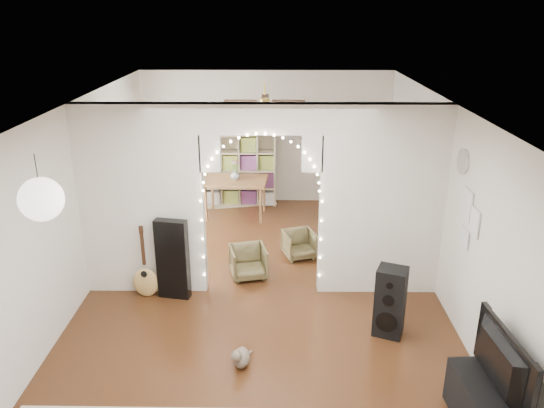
{
  "coord_description": "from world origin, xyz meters",
  "views": [
    {
      "loc": [
        0.21,
        -6.83,
        3.87
      ],
      "look_at": [
        0.14,
        0.3,
        1.2
      ],
      "focal_mm": 35.0,
      "sensor_mm": 36.0,
      "label": 1
    }
  ],
  "objects_px": {
    "acoustic_guitar": "(145,271)",
    "dining_chair_left": "(248,262)",
    "floor_speaker": "(390,302)",
    "dining_chair_right": "(299,244)",
    "bookcase": "(240,169)",
    "dining_table": "(235,183)"
  },
  "relations": [
    {
      "from": "bookcase",
      "to": "dining_chair_left",
      "type": "height_order",
      "value": "bookcase"
    },
    {
      "from": "bookcase",
      "to": "dining_chair_left",
      "type": "bearing_deg",
      "value": -95.86
    },
    {
      "from": "dining_table",
      "to": "bookcase",
      "type": "bearing_deg",
      "value": 91.15
    },
    {
      "from": "floor_speaker",
      "to": "dining_chair_right",
      "type": "bearing_deg",
      "value": 137.87
    },
    {
      "from": "acoustic_guitar",
      "to": "dining_chair_left",
      "type": "distance_m",
      "value": 1.54
    },
    {
      "from": "acoustic_guitar",
      "to": "dining_chair_right",
      "type": "relative_size",
      "value": 1.87
    },
    {
      "from": "acoustic_guitar",
      "to": "floor_speaker",
      "type": "height_order",
      "value": "acoustic_guitar"
    },
    {
      "from": "acoustic_guitar",
      "to": "bookcase",
      "type": "height_order",
      "value": "bookcase"
    },
    {
      "from": "acoustic_guitar",
      "to": "dining_chair_right",
      "type": "bearing_deg",
      "value": 48.86
    },
    {
      "from": "bookcase",
      "to": "dining_chair_right",
      "type": "height_order",
      "value": "bookcase"
    },
    {
      "from": "acoustic_guitar",
      "to": "floor_speaker",
      "type": "distance_m",
      "value": 3.36
    },
    {
      "from": "dining_table",
      "to": "floor_speaker",
      "type": "bearing_deg",
      "value": -56.49
    },
    {
      "from": "floor_speaker",
      "to": "dining_chair_right",
      "type": "height_order",
      "value": "floor_speaker"
    },
    {
      "from": "bookcase",
      "to": "dining_table",
      "type": "relative_size",
      "value": 1.2
    },
    {
      "from": "acoustic_guitar",
      "to": "bookcase",
      "type": "relative_size",
      "value": 0.61
    },
    {
      "from": "acoustic_guitar",
      "to": "dining_table",
      "type": "xyz_separation_m",
      "value": [
        1.04,
        3.08,
        0.28
      ]
    },
    {
      "from": "dining_chair_right",
      "to": "dining_table",
      "type": "bearing_deg",
      "value": 105.43
    },
    {
      "from": "acoustic_guitar",
      "to": "dining_chair_left",
      "type": "height_order",
      "value": "acoustic_guitar"
    },
    {
      "from": "floor_speaker",
      "to": "dining_chair_right",
      "type": "xyz_separation_m",
      "value": [
        -1.03,
        2.17,
        -0.23
      ]
    },
    {
      "from": "floor_speaker",
      "to": "dining_chair_right",
      "type": "relative_size",
      "value": 1.85
    },
    {
      "from": "floor_speaker",
      "to": "dining_table",
      "type": "distance_m",
      "value": 4.54
    },
    {
      "from": "bookcase",
      "to": "floor_speaker",
      "type": "bearing_deg",
      "value": -76.84
    }
  ]
}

